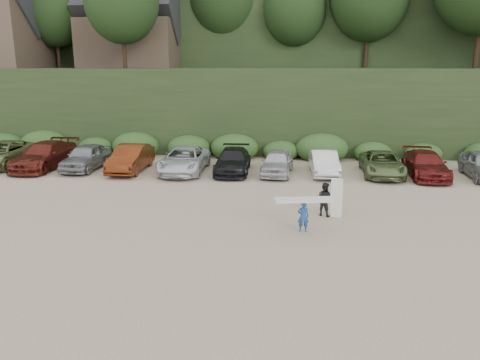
# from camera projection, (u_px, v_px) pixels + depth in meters

# --- Properties ---
(ground) EXTENTS (120.00, 120.00, 0.00)m
(ground) POSITION_uv_depth(u_px,v_px,m) (241.00, 231.00, 18.32)
(ground) COLOR tan
(ground) RESTS_ON ground
(hillside_backdrop) EXTENTS (90.00, 41.50, 28.00)m
(hillside_backdrop) POSITION_uv_depth(u_px,v_px,m) (272.00, 17.00, 50.29)
(hillside_backdrop) COLOR black
(hillside_backdrop) RESTS_ON ground
(parked_cars) EXTENTS (39.84, 5.98, 1.61)m
(parked_cars) POSITION_uv_depth(u_px,v_px,m) (188.00, 159.00, 28.23)
(parked_cars) COLOR #A9A9AE
(parked_cars) RESTS_ON ground
(child_surfer) EXTENTS (2.29, 0.98, 1.33)m
(child_surfer) POSITION_uv_depth(u_px,v_px,m) (303.00, 209.00, 18.04)
(child_surfer) COLOR navy
(child_surfer) RESTS_ON ground
(adult_surfer) EXTENTS (1.19, 0.87, 1.74)m
(adult_surfer) POSITION_uv_depth(u_px,v_px,m) (325.00, 199.00, 19.96)
(adult_surfer) COLOR black
(adult_surfer) RESTS_ON ground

